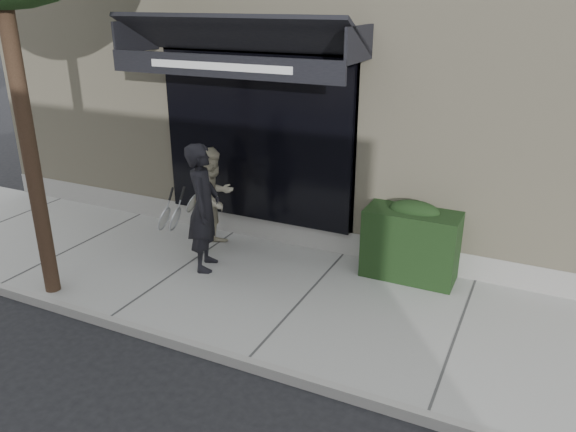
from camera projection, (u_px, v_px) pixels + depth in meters
The scene contains 7 objects.
ground at pixel (304, 305), 7.56m from camera, with size 80.00×80.00×0.00m, color black.
sidewalk at pixel (304, 301), 7.54m from camera, with size 20.00×3.00×0.12m, color #979792.
curb at pixel (247, 364), 6.23m from camera, with size 20.00×0.10×0.14m, color gray.
building_facade at pixel (411, 61), 10.73m from camera, with size 14.30×8.04×5.64m.
hedge at pixel (412, 241), 7.92m from camera, with size 1.30×0.70×1.14m.
pedestrian_front at pixel (203, 208), 8.03m from camera, with size 0.91×0.90×1.88m.
pedestrian_back at pixel (214, 198), 8.80m from camera, with size 0.79×0.91×1.62m.
Camera 1 is at (2.67, -6.04, 3.87)m, focal length 35.00 mm.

